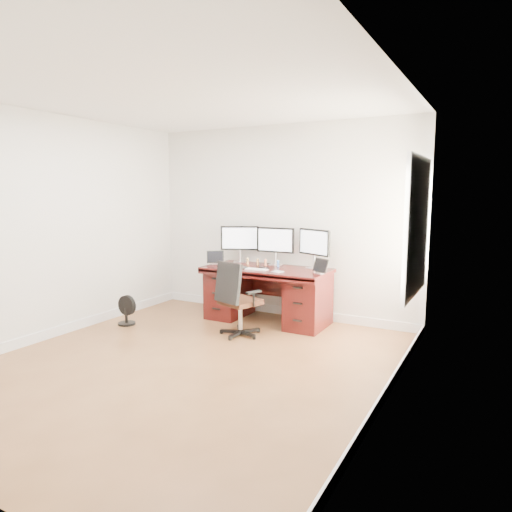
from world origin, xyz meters
The scene contains 19 objects.
ground centered at (0.00, 0.00, 0.00)m, with size 4.50×4.50×0.00m, color brown.
back_wall centered at (0.00, 2.25, 1.35)m, with size 4.00×0.10×2.70m, color white.
right_wall centered at (2.00, 0.11, 1.35)m, with size 0.10×4.50×2.70m.
desk centered at (0.00, 1.83, 0.40)m, with size 1.70×0.80×0.75m.
office_chair centered at (-0.03, 1.08, 0.31)m, with size 0.63×0.63×0.93m.
floor_fan centered at (-1.59, 0.77, 0.19)m, with size 0.27×0.23×0.40m.
monitor_left centered at (-0.58, 2.07, 1.09)m, with size 0.51×0.27×0.53m.
monitor_center centered at (0.00, 2.07, 1.09)m, with size 0.55×0.15×0.53m.
monitor_right centered at (0.58, 2.07, 1.09)m, with size 0.52×0.26×0.53m.
tablet_left centered at (-0.80, 1.75, 0.84)m, with size 0.24×0.19×0.19m.
tablet_right centered at (0.79, 1.75, 0.84)m, with size 0.24×0.17×0.19m.
keyboard centered at (-0.04, 1.59, 0.76)m, with size 0.29×0.12×0.01m, color white.
trackpad centered at (0.27, 1.58, 0.76)m, with size 0.12×0.12×0.01m, color silver.
drawing_tablet centered at (-0.31, 1.65, 0.76)m, with size 0.23×0.15×0.01m, color black.
phone centered at (-0.03, 1.78, 0.76)m, with size 0.14×0.07×0.01m, color black.
figurine_yellow centered at (-0.38, 1.95, 0.80)m, with size 0.04×0.04×0.10m.
figurine_brown centered at (-0.22, 1.95, 0.80)m, with size 0.04×0.04×0.10m.
figurine_orange centered at (-0.09, 1.95, 0.80)m, with size 0.04×0.04×0.10m.
figurine_blue centered at (0.10, 1.95, 0.80)m, with size 0.04×0.04×0.10m.
Camera 1 is at (2.78, -3.62, 1.77)m, focal length 32.00 mm.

